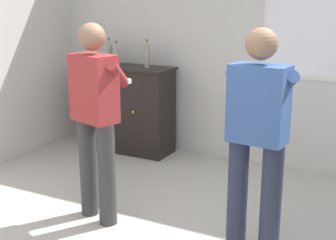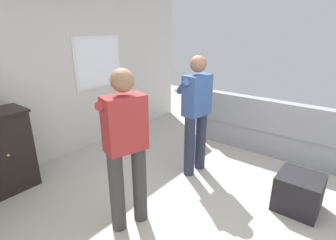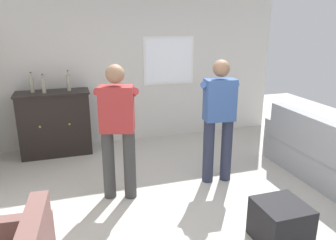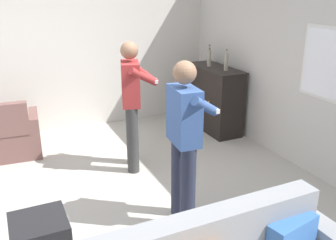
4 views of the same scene
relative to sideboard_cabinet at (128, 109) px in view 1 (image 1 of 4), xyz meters
The scene contains 7 objects.
wall_back_with_window 1.81m from the sideboard_cabinet, 13.02° to the left, with size 5.20×0.15×2.80m.
sideboard_cabinet is the anchor object (origin of this frame).
bottle_wine_green 0.66m from the sideboard_cabinet, 153.24° to the right, with size 0.06×0.06×0.30m.
bottle_liquor_amber 0.72m from the sideboard_cabinet, ahead, with size 0.06×0.06×0.33m.
bottle_spirits_clear 0.71m from the sideboard_cabinet, behind, with size 0.07×0.07×0.32m.
person_standing_left 1.92m from the sideboard_cabinet, 65.79° to the right, with size 0.53×0.52×1.68m.
person_standing_right 2.74m from the sideboard_cabinet, 38.07° to the right, with size 0.56×0.49×1.68m.
Camera 1 is at (1.48, -2.47, 1.88)m, focal length 50.00 mm.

